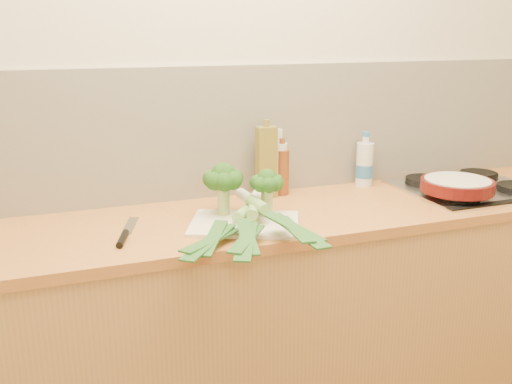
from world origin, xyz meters
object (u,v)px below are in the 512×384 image
at_px(gas_hob, 471,187).
at_px(chopping_board, 245,224).
at_px(chefs_knife, 125,235).
at_px(skillet, 458,185).

height_order(gas_hob, chopping_board, gas_hob).
relative_size(chefs_knife, skillet, 0.74).
distance_m(gas_hob, skillet, 0.19).
bearing_deg(chopping_board, chefs_knife, -158.44).
xyz_separation_m(chopping_board, skillet, (0.92, -0.00, 0.06)).
bearing_deg(chopping_board, skillet, 23.70).
height_order(gas_hob, chefs_knife, gas_hob).
bearing_deg(gas_hob, skillet, -147.39).
distance_m(chopping_board, skillet, 0.93).
height_order(chopping_board, chefs_knife, chefs_knife).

